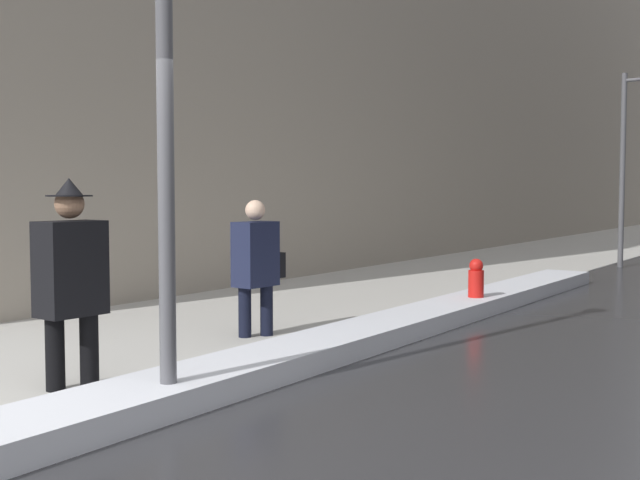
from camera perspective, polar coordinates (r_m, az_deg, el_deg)
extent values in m
plane|color=#2D2D30|center=(5.61, -20.60, -13.07)|extent=(160.00, 160.00, 0.00)
cube|color=#B2AFA8|center=(19.24, 14.69, -1.23)|extent=(4.00, 80.00, 0.01)
cube|color=silver|center=(9.20, 6.66, -5.73)|extent=(0.73, 11.37, 0.20)
cube|color=gray|center=(26.32, 8.09, 15.58)|extent=(6.00, 36.00, 14.13)
cylinder|color=#515156|center=(5.88, -11.01, 13.67)|extent=(0.12, 0.12, 5.25)
cylinder|color=#515156|center=(17.50, 20.70, 4.62)|extent=(0.11, 0.11, 3.94)
cylinder|color=black|center=(6.69, -16.11, -6.55)|extent=(0.15, 0.15, 0.85)
cylinder|color=black|center=(6.65, -18.34, -6.65)|extent=(0.15, 0.15, 0.85)
cube|color=black|center=(6.59, -17.31, -1.94)|extent=(0.33, 0.53, 0.75)
sphere|color=#8C664C|center=(6.56, -17.39, 2.47)|extent=(0.23, 0.23, 0.23)
cylinder|color=black|center=(6.56, -17.40, 3.02)|extent=(0.36, 0.36, 0.01)
cone|color=black|center=(6.56, -17.42, 3.63)|extent=(0.22, 0.22, 0.14)
cylinder|color=black|center=(8.69, -3.82, -4.29)|extent=(0.14, 0.14, 0.79)
cylinder|color=black|center=(8.61, -5.37, -4.37)|extent=(0.14, 0.14, 0.79)
cube|color=#191E38|center=(8.60, -4.61, -1.00)|extent=(0.30, 0.49, 0.69)
sphere|color=beige|center=(8.57, -4.63, 2.14)|extent=(0.21, 0.21, 0.21)
cube|color=black|center=(8.86, -3.15, -1.82)|extent=(0.11, 0.22, 0.28)
cylinder|color=red|center=(10.56, 11.03, -3.61)|extent=(0.20, 0.20, 0.55)
sphere|color=red|center=(10.53, 11.05, -1.80)|extent=(0.18, 0.18, 0.18)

